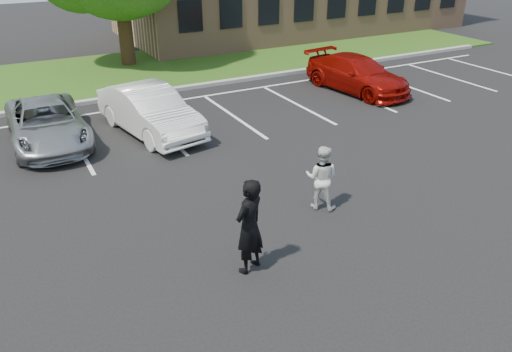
{
  "coord_description": "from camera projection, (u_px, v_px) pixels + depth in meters",
  "views": [
    {
      "loc": [
        -4.74,
        -7.8,
        6.24
      ],
      "look_at": [
        0.0,
        1.0,
        1.25
      ],
      "focal_mm": 35.0,
      "sensor_mm": 36.0,
      "label": 1
    }
  ],
  "objects": [
    {
      "name": "stall_lines",
      "position": [
        188.0,
        114.0,
        18.58
      ],
      "size": [
        34.0,
        5.36,
        0.01
      ],
      "color": "white",
      "rests_on": "ground"
    },
    {
      "name": "man_white_shirt",
      "position": [
        321.0,
        178.0,
        12.06
      ],
      "size": [
        1.0,
        1.0,
        1.64
      ],
      "primitive_type": "imported",
      "rotation": [
        0.0,
        0.0,
        2.36
      ],
      "color": "silver",
      "rests_on": "ground"
    },
    {
      "name": "man_black_suit",
      "position": [
        249.0,
        226.0,
        9.73
      ],
      "size": [
        0.88,
        0.75,
        2.03
      ],
      "primitive_type": "imported",
      "rotation": [
        0.0,
        0.0,
        3.58
      ],
      "color": "black",
      "rests_on": "ground"
    },
    {
      "name": "grass_strip",
      "position": [
        106.0,
        74.0,
        23.53
      ],
      "size": [
        44.0,
        8.0,
        0.08
      ],
      "primitive_type": "cube",
      "color": "#264C14",
      "rests_on": "ground"
    },
    {
      "name": "car_silver_minivan",
      "position": [
        47.0,
        123.0,
        15.81
      ],
      "size": [
        2.29,
        4.88,
        1.35
      ],
      "primitive_type": "imported",
      "rotation": [
        0.0,
        0.0,
        -0.01
      ],
      "color": "#94969C",
      "rests_on": "ground"
    },
    {
      "name": "curb",
      "position": [
        129.0,
        96.0,
        20.36
      ],
      "size": [
        40.0,
        0.3,
        0.15
      ],
      "primitive_type": "cube",
      "color": "gray",
      "rests_on": "ground"
    },
    {
      "name": "car_white_sedan",
      "position": [
        150.0,
        111.0,
        16.55
      ],
      "size": [
        2.53,
        4.99,
        1.57
      ],
      "primitive_type": "imported",
      "rotation": [
        0.0,
        0.0,
        0.19
      ],
      "color": "white",
      "rests_on": "ground"
    },
    {
      "name": "car_red_compact",
      "position": [
        357.0,
        74.0,
        20.94
      ],
      "size": [
        2.66,
        5.19,
        1.44
      ],
      "primitive_type": "imported",
      "rotation": [
        0.0,
        0.0,
        0.13
      ],
      "color": "#8E0B06",
      "rests_on": "ground"
    },
    {
      "name": "ground_plane",
      "position": [
        278.0,
        245.0,
        10.94
      ],
      "size": [
        90.0,
        90.0,
        0.0
      ],
      "primitive_type": "plane",
      "color": "black",
      "rests_on": "ground"
    }
  ]
}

